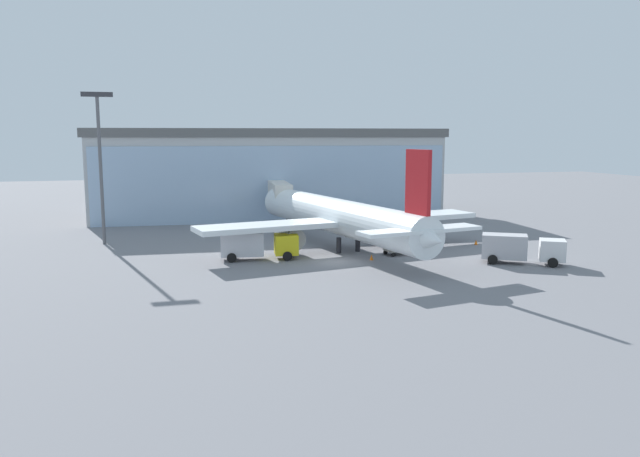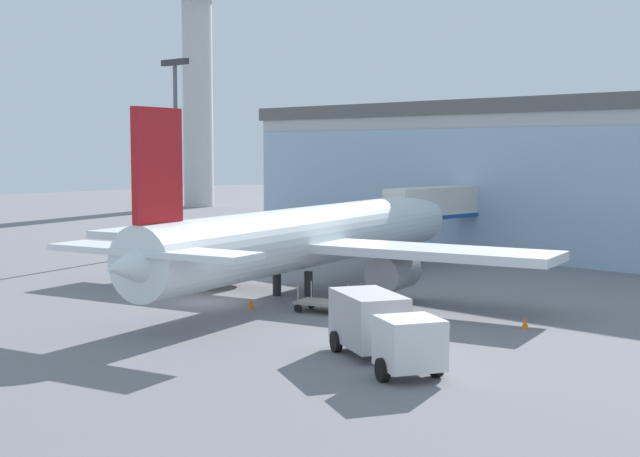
{
  "view_description": "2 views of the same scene",
  "coord_description": "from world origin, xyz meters",
  "px_view_note": "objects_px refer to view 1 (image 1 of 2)",
  "views": [
    {
      "loc": [
        -16.66,
        -54.79,
        11.73
      ],
      "look_at": [
        -0.31,
        5.33,
        2.4
      ],
      "focal_mm": 35.0,
      "sensor_mm": 36.0,
      "label": 1
    },
    {
      "loc": [
        37.35,
        -33.73,
        8.67
      ],
      "look_at": [
        1.48,
        7.79,
        3.76
      ],
      "focal_mm": 50.0,
      "sensor_mm": 36.0,
      "label": 2
    }
  ],
  "objects_px": {
    "baggage_cart": "(399,250)",
    "safety_cone_wingtip": "(476,242)",
    "catering_truck": "(256,244)",
    "jet_bridge": "(278,192)",
    "fuel_truck": "(520,248)",
    "apron_light_mast": "(100,153)",
    "safety_cone_nose": "(371,257)",
    "airplane": "(339,217)"
  },
  "relations": [
    {
      "from": "fuel_truck",
      "to": "baggage_cart",
      "type": "height_order",
      "value": "fuel_truck"
    },
    {
      "from": "jet_bridge",
      "to": "fuel_truck",
      "type": "xyz_separation_m",
      "value": [
        16.43,
        -31.02,
        -2.9
      ]
    },
    {
      "from": "apron_light_mast",
      "to": "airplane",
      "type": "relative_size",
      "value": 0.46
    },
    {
      "from": "catering_truck",
      "to": "fuel_truck",
      "type": "xyz_separation_m",
      "value": [
        23.11,
        -8.22,
        0.0
      ]
    },
    {
      "from": "apron_light_mast",
      "to": "baggage_cart",
      "type": "distance_m",
      "value": 33.25
    },
    {
      "from": "jet_bridge",
      "to": "safety_cone_nose",
      "type": "bearing_deg",
      "value": -166.91
    },
    {
      "from": "fuel_truck",
      "to": "baggage_cart",
      "type": "distance_m",
      "value": 11.45
    },
    {
      "from": "fuel_truck",
      "to": "safety_cone_nose",
      "type": "height_order",
      "value": "fuel_truck"
    },
    {
      "from": "baggage_cart",
      "to": "safety_cone_wingtip",
      "type": "relative_size",
      "value": 5.58
    },
    {
      "from": "apron_light_mast",
      "to": "safety_cone_nose",
      "type": "bearing_deg",
      "value": -32.48
    },
    {
      "from": "safety_cone_wingtip",
      "to": "safety_cone_nose",
      "type": "bearing_deg",
      "value": -160.21
    },
    {
      "from": "catering_truck",
      "to": "fuel_truck",
      "type": "distance_m",
      "value": 24.53
    },
    {
      "from": "fuel_truck",
      "to": "baggage_cart",
      "type": "relative_size",
      "value": 2.41
    },
    {
      "from": "apron_light_mast",
      "to": "baggage_cart",
      "type": "bearing_deg",
      "value": -26.22
    },
    {
      "from": "apron_light_mast",
      "to": "safety_cone_nose",
      "type": "relative_size",
      "value": 29.54
    },
    {
      "from": "jet_bridge",
      "to": "airplane",
      "type": "bearing_deg",
      "value": -167.96
    },
    {
      "from": "airplane",
      "to": "safety_cone_wingtip",
      "type": "xyz_separation_m",
      "value": [
        15.09,
        -1.29,
        -3.07
      ]
    },
    {
      "from": "baggage_cart",
      "to": "airplane",
      "type": "bearing_deg",
      "value": 126.01
    },
    {
      "from": "jet_bridge",
      "to": "baggage_cart",
      "type": "distance_m",
      "value": 25.48
    },
    {
      "from": "jet_bridge",
      "to": "airplane",
      "type": "xyz_separation_m",
      "value": [
        2.52,
        -19.68,
        -1.02
      ]
    },
    {
      "from": "apron_light_mast",
      "to": "fuel_truck",
      "type": "bearing_deg",
      "value": -29.17
    },
    {
      "from": "baggage_cart",
      "to": "catering_truck",
      "type": "bearing_deg",
      "value": 163.06
    },
    {
      "from": "safety_cone_nose",
      "to": "apron_light_mast",
      "type": "bearing_deg",
      "value": 147.52
    },
    {
      "from": "apron_light_mast",
      "to": "safety_cone_nose",
      "type": "height_order",
      "value": "apron_light_mast"
    },
    {
      "from": "baggage_cart",
      "to": "safety_cone_nose",
      "type": "relative_size",
      "value": 5.58
    },
    {
      "from": "apron_light_mast",
      "to": "fuel_truck",
      "type": "height_order",
      "value": "apron_light_mast"
    },
    {
      "from": "apron_light_mast",
      "to": "catering_truck",
      "type": "distance_m",
      "value": 21.15
    },
    {
      "from": "catering_truck",
      "to": "safety_cone_nose",
      "type": "relative_size",
      "value": 13.65
    },
    {
      "from": "jet_bridge",
      "to": "fuel_truck",
      "type": "height_order",
      "value": "jet_bridge"
    },
    {
      "from": "jet_bridge",
      "to": "airplane",
      "type": "distance_m",
      "value": 19.87
    },
    {
      "from": "jet_bridge",
      "to": "fuel_truck",
      "type": "bearing_deg",
      "value": -147.35
    },
    {
      "from": "apron_light_mast",
      "to": "safety_cone_wingtip",
      "type": "bearing_deg",
      "value": -15.79
    },
    {
      "from": "catering_truck",
      "to": "jet_bridge",
      "type": "bearing_deg",
      "value": 80.45
    },
    {
      "from": "catering_truck",
      "to": "apron_light_mast",
      "type": "bearing_deg",
      "value": 145.45
    },
    {
      "from": "baggage_cart",
      "to": "safety_cone_wingtip",
      "type": "height_order",
      "value": "baggage_cart"
    },
    {
      "from": "jet_bridge",
      "to": "baggage_cart",
      "type": "xyz_separation_m",
      "value": [
        7.37,
        -24.08,
        -3.87
      ]
    },
    {
      "from": "baggage_cart",
      "to": "fuel_truck",
      "type": "bearing_deg",
      "value": -49.18
    },
    {
      "from": "catering_truck",
      "to": "safety_cone_wingtip",
      "type": "relative_size",
      "value": 13.65
    },
    {
      "from": "fuel_truck",
      "to": "safety_cone_wingtip",
      "type": "height_order",
      "value": "fuel_truck"
    },
    {
      "from": "airplane",
      "to": "fuel_truck",
      "type": "height_order",
      "value": "airplane"
    },
    {
      "from": "safety_cone_nose",
      "to": "baggage_cart",
      "type": "bearing_deg",
      "value": 27.55
    },
    {
      "from": "airplane",
      "to": "jet_bridge",
      "type": "bearing_deg",
      "value": -3.57
    }
  ]
}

